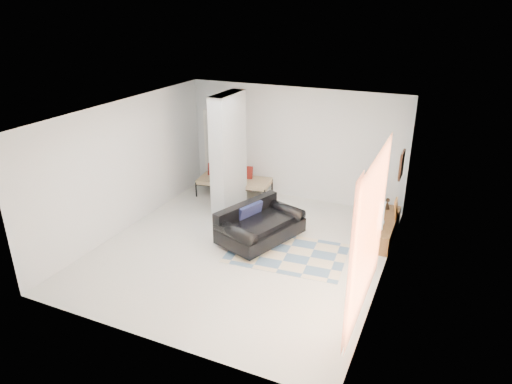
% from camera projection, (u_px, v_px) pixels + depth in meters
% --- Properties ---
extents(floor, '(6.00, 6.00, 0.00)m').
position_uv_depth(floor, '(242.00, 249.00, 9.27)').
color(floor, silver).
rests_on(floor, ground).
extents(ceiling, '(6.00, 6.00, 0.00)m').
position_uv_depth(ceiling, '(240.00, 113.00, 8.20)').
color(ceiling, white).
rests_on(ceiling, wall_back).
extents(wall_back, '(6.00, 0.00, 6.00)m').
position_uv_depth(wall_back, '(294.00, 144.00, 11.26)').
color(wall_back, silver).
rests_on(wall_back, ground).
extents(wall_front, '(6.00, 0.00, 6.00)m').
position_uv_depth(wall_front, '(146.00, 259.00, 6.21)').
color(wall_front, silver).
rests_on(wall_front, ground).
extents(wall_left, '(0.00, 6.00, 6.00)m').
position_uv_depth(wall_left, '(126.00, 165.00, 9.77)').
color(wall_left, silver).
rests_on(wall_left, ground).
extents(wall_right, '(0.00, 6.00, 6.00)m').
position_uv_depth(wall_right, '(388.00, 209.00, 7.70)').
color(wall_right, silver).
rests_on(wall_right, ground).
extents(partition_column, '(0.35, 1.20, 2.80)m').
position_uv_depth(partition_column, '(229.00, 154.00, 10.50)').
color(partition_column, '#B3B8BB').
rests_on(partition_column, floor).
extents(hallway_door, '(0.85, 0.06, 2.04)m').
position_uv_depth(hallway_door, '(219.00, 149.00, 12.17)').
color(hallway_door, white).
rests_on(hallway_door, floor).
extents(curtain, '(0.00, 2.55, 2.55)m').
position_uv_depth(curtain, '(370.00, 235.00, 6.74)').
color(curtain, '#FF7743').
rests_on(curtain, wall_right).
extents(wall_art, '(0.04, 0.45, 0.55)m').
position_uv_depth(wall_art, '(402.00, 165.00, 9.05)').
color(wall_art, black).
rests_on(wall_art, wall_right).
extents(media_console, '(0.45, 1.69, 0.80)m').
position_uv_depth(media_console, '(384.00, 228.00, 9.68)').
color(media_console, brown).
rests_on(media_console, floor).
extents(loveseat, '(1.55, 1.99, 0.76)m').
position_uv_depth(loveseat, '(258.00, 225.00, 9.48)').
color(loveseat, silver).
rests_on(loveseat, floor).
extents(daybed, '(1.94, 1.04, 0.77)m').
position_uv_depth(daybed, '(234.00, 180.00, 11.73)').
color(daybed, black).
rests_on(daybed, floor).
extents(area_rug, '(2.40, 1.71, 0.01)m').
position_uv_depth(area_rug, '(287.00, 253.00, 9.09)').
color(area_rug, beige).
rests_on(area_rug, floor).
extents(cylinder_lamp, '(0.11, 0.11, 0.60)m').
position_uv_depth(cylinder_lamp, '(381.00, 216.00, 9.09)').
color(cylinder_lamp, silver).
rests_on(cylinder_lamp, media_console).
extents(bronze_figurine, '(0.13, 0.13, 0.25)m').
position_uv_depth(bronze_figurine, '(387.00, 204.00, 10.07)').
color(bronze_figurine, '#312116').
rests_on(bronze_figurine, media_console).
extents(vase, '(0.20, 0.20, 0.19)m').
position_uv_depth(vase, '(380.00, 221.00, 9.34)').
color(vase, silver).
rests_on(vase, media_console).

